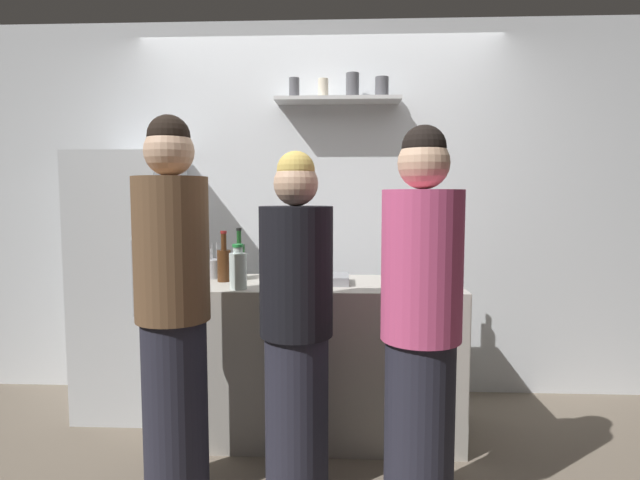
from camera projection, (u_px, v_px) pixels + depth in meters
back_wall_assembly at (319, 209)px, 3.64m from camera, size 4.80×0.32×2.60m
refrigerator at (132, 283)px, 3.34m from camera, size 0.56×0.67×1.67m
counter at (320, 358)px, 3.00m from camera, size 1.59×0.62×0.90m
baking_pan at (319, 279)px, 2.94m from camera, size 0.34×0.24×0.05m
utensil_holder at (213, 269)px, 3.13m from camera, size 0.12×0.12×0.22m
wine_bottle_pale_glass at (289, 261)px, 3.13m from camera, size 0.07×0.07×0.29m
wine_bottle_dark_glass at (428, 258)px, 3.18m from camera, size 0.06×0.06×0.30m
wine_bottle_green_glass at (239, 259)px, 3.13m from camera, size 0.07×0.07×0.31m
wine_bottle_amber_glass at (224, 263)px, 3.00m from camera, size 0.08×0.08×0.30m
water_bottle_plastic at (238, 269)px, 2.76m from camera, size 0.09×0.09×0.25m
person_brown_jacket at (173, 309)px, 2.35m from camera, size 0.34×0.34×1.77m
person_pink_top at (421, 329)px, 2.16m from camera, size 0.34×0.34×1.69m
person_blonde at (296, 328)px, 2.38m from camera, size 0.34×0.34×1.61m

